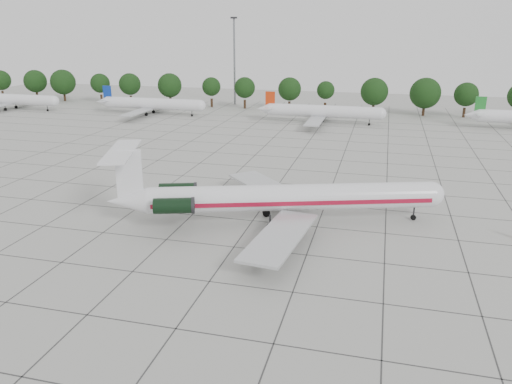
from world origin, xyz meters
TOP-DOWN VIEW (x-y plane):
  - ground at (0.00, 0.00)m, footprint 260.00×260.00m
  - apron_joints at (0.00, 15.00)m, footprint 170.00×170.00m
  - main_airliner at (2.64, -0.28)m, footprint 39.81×30.40m
  - bg_airliner_a at (-88.88, 66.09)m, footprint 28.24×27.20m
  - bg_airliner_b at (-46.24, 68.37)m, footprint 28.24×27.20m
  - bg_airliner_c at (0.01, 67.17)m, footprint 28.24×27.20m
  - tree_line at (-11.68, 85.00)m, footprint 249.86×8.44m
  - floodlight_mast at (-30.00, 92.00)m, footprint 1.60×1.60m

SIDE VIEW (x-z plane):
  - ground at x=0.00m, z-range 0.00..0.00m
  - apron_joints at x=0.00m, z-range 0.00..0.02m
  - bg_airliner_a at x=-88.88m, z-range -0.79..6.61m
  - bg_airliner_b at x=-46.24m, z-range -0.79..6.61m
  - bg_airliner_c at x=0.01m, z-range -0.79..6.61m
  - main_airliner at x=2.64m, z-range -1.40..8.15m
  - tree_line at x=-11.68m, z-range 0.87..11.09m
  - floodlight_mast at x=-30.00m, z-range 1.56..27.01m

